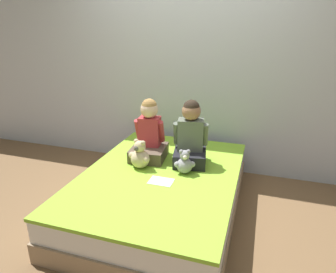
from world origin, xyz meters
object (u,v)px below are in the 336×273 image
object	(u,v)px
bed	(161,192)
child_on_left	(149,135)
child_on_right	(190,137)
teddy_bear_held_by_right_child	(185,163)
sign_card	(161,181)
teddy_bear_held_by_left_child	(140,156)

from	to	relation	value
bed	child_on_left	distance (m)	0.59
child_on_left	child_on_right	xyz separation A→B (m)	(0.43, -0.00, 0.03)
child_on_left	teddy_bear_held_by_right_child	size ratio (longest dim) A/B	2.64
child_on_left	teddy_bear_held_by_right_child	distance (m)	0.51
child_on_left	sign_card	distance (m)	0.59
child_on_right	teddy_bear_held_by_left_child	xyz separation A→B (m)	(-0.43, -0.25, -0.15)
child_on_left	teddy_bear_held_by_right_child	xyz separation A→B (m)	(0.43, -0.23, -0.15)
child_on_right	sign_card	size ratio (longest dim) A/B	3.02
child_on_left	teddy_bear_held_by_left_child	distance (m)	0.28
teddy_bear_held_by_left_child	sign_card	distance (m)	0.37
child_on_right	sign_card	world-z (taller)	child_on_right
bed	teddy_bear_held_by_right_child	world-z (taller)	teddy_bear_held_by_right_child
child_on_right	teddy_bear_held_by_right_child	size ratio (longest dim) A/B	2.73
child_on_left	teddy_bear_held_by_right_child	bearing A→B (deg)	-33.82
child_on_right	teddy_bear_held_by_right_child	xyz separation A→B (m)	(0.01, -0.23, -0.18)
child_on_left	child_on_right	world-z (taller)	child_on_right
bed	teddy_bear_held_by_right_child	bearing A→B (deg)	19.43
bed	child_on_left	xyz separation A→B (m)	(-0.23, 0.31, 0.45)
bed	child_on_left	bearing A→B (deg)	126.38
bed	teddy_bear_held_by_left_child	size ratio (longest dim) A/B	6.81
child_on_right	sign_card	xyz separation A→B (m)	(-0.14, -0.46, -0.27)
child_on_left	teddy_bear_held_by_left_child	size ratio (longest dim) A/B	2.15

